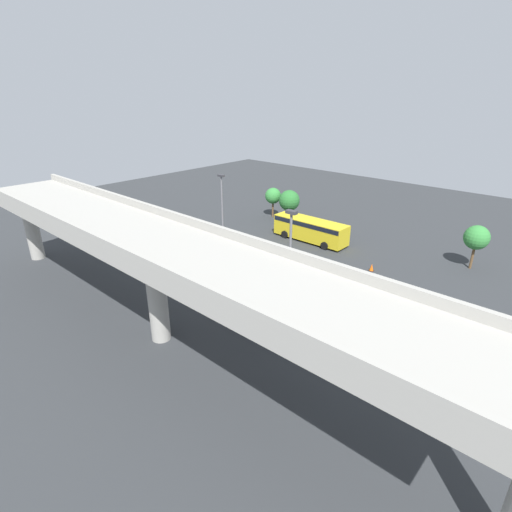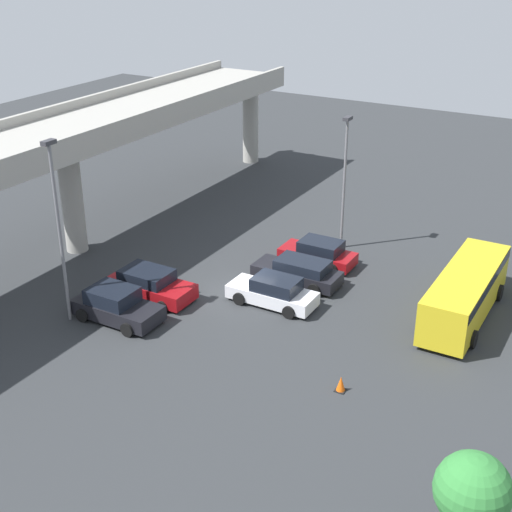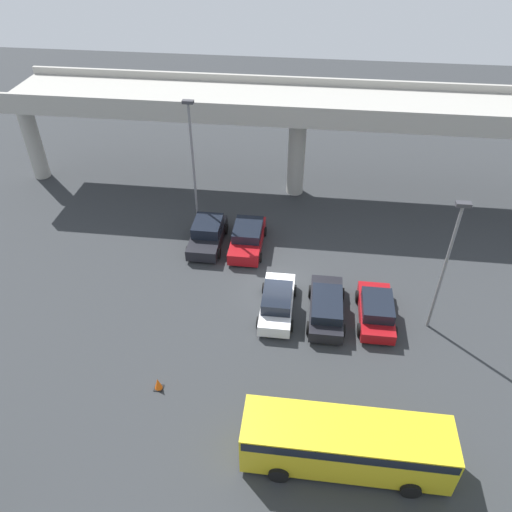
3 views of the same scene
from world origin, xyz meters
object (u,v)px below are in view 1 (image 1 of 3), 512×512
(parked_car_0, at_px, (293,313))
(lamp_post_mid_lot, at_px, (222,208))
(parked_car_4, at_px, (242,253))
(lamp_post_near_aisle, at_px, (289,270))
(parked_car_3, at_px, (264,260))
(tree_front_far_right, at_px, (273,196))
(parked_car_1, at_px, (264,301))
(parked_car_2, at_px, (287,268))
(tree_front_left, at_px, (477,238))
(traffic_cone, at_px, (372,268))
(tree_front_centre, at_px, (289,201))
(shuttle_bus, at_px, (310,228))

(parked_car_0, relative_size, lamp_post_mid_lot, 0.56)
(parked_car_4, xyz_separation_m, lamp_post_mid_lot, (2.90, -0.17, 4.01))
(lamp_post_near_aisle, bearing_deg, parked_car_3, -41.54)
(tree_front_far_right, bearing_deg, parked_car_1, 128.41)
(parked_car_0, distance_m, parked_car_3, 10.05)
(parked_car_0, xyz_separation_m, parked_car_2, (5.24, -6.00, -0.06))
(parked_car_3, distance_m, lamp_post_mid_lot, 6.95)
(lamp_post_near_aisle, relative_size, tree_front_left, 2.15)
(parked_car_3, height_order, traffic_cone, parked_car_3)
(parked_car_3, bearing_deg, parked_car_0, 53.05)
(parked_car_1, xyz_separation_m, traffic_cone, (-2.77, -12.10, -0.41))
(tree_front_left, height_order, traffic_cone, tree_front_left)
(tree_front_centre, bearing_deg, parked_car_3, 118.76)
(parked_car_0, height_order, tree_front_centre, tree_front_centre)
(parked_car_3, bearing_deg, lamp_post_mid_lot, -90.69)
(traffic_cone, bearing_deg, tree_front_centre, -24.85)
(shuttle_bus, xyz_separation_m, lamp_post_mid_lot, (4.83, 8.74, 3.26))
(tree_front_far_right, bearing_deg, parked_car_4, 118.16)
(shuttle_bus, height_order, lamp_post_mid_lot, lamp_post_mid_lot)
(parked_car_0, bearing_deg, parked_car_3, 53.05)
(parked_car_2, height_order, shuttle_bus, shuttle_bus)
(lamp_post_near_aisle, height_order, tree_front_centre, lamp_post_near_aisle)
(lamp_post_mid_lot, distance_m, tree_front_left, 24.17)
(traffic_cone, bearing_deg, parked_car_4, 29.54)
(shuttle_bus, bearing_deg, lamp_post_near_aisle, -59.43)
(parked_car_0, distance_m, lamp_post_mid_lot, 15.51)
(shuttle_bus, distance_m, lamp_post_near_aisle, 20.01)
(lamp_post_near_aisle, bearing_deg, parked_car_0, -61.53)
(parked_car_4, relative_size, tree_front_left, 1.02)
(parked_car_1, distance_m, lamp_post_mid_lot, 13.19)
(tree_front_left, bearing_deg, parked_car_1, 63.53)
(parked_car_0, relative_size, tree_front_far_right, 1.16)
(parked_car_2, height_order, parked_car_3, parked_car_2)
(parked_car_3, bearing_deg, parked_car_2, 89.12)
(parked_car_3, relative_size, traffic_cone, 6.92)
(parked_car_3, distance_m, tree_front_centre, 15.10)
(parked_car_2, relative_size, parked_car_4, 1.07)
(lamp_post_near_aisle, relative_size, tree_front_far_right, 2.34)
(parked_car_3, bearing_deg, tree_front_far_right, -143.01)
(tree_front_left, xyz_separation_m, tree_front_far_right, (24.50, -0.05, -0.25))
(lamp_post_mid_lot, xyz_separation_m, tree_front_far_right, (4.08, -12.88, -1.88))
(parked_car_2, distance_m, shuttle_bus, 9.59)
(parked_car_3, xyz_separation_m, traffic_cone, (-8.08, -6.05, -0.38))
(tree_front_far_right, bearing_deg, parked_car_2, 134.00)
(parked_car_3, distance_m, shuttle_bus, 8.88)
(tree_front_far_right, relative_size, traffic_cone, 5.57)
(parked_car_0, xyz_separation_m, parked_car_4, (10.80, -5.94, -0.07))
(lamp_post_near_aisle, bearing_deg, tree_front_centre, -52.40)
(parked_car_1, distance_m, tree_front_left, 21.30)
(lamp_post_mid_lot, height_order, traffic_cone, lamp_post_mid_lot)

